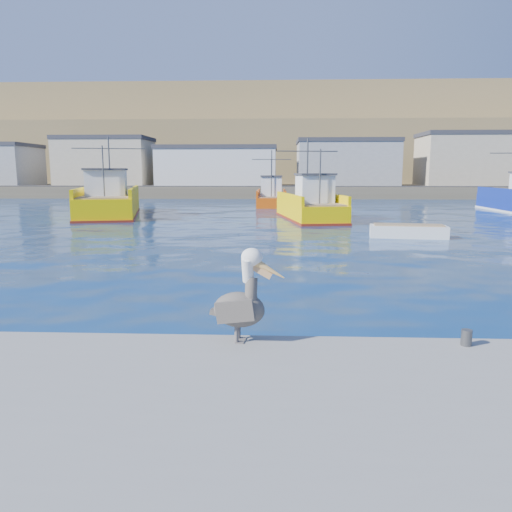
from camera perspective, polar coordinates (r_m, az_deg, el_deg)
The scene contains 8 objects.
ground at distance 12.95m, azimuth 4.71°, elevation -6.95°, with size 260.00×260.00×0.00m, color #071E56.
dock_bollards at distance 9.57m, azimuth 9.15°, elevation -8.99°, with size 36.20×0.20×0.30m.
far_shore at distance 121.73m, azimuth 2.86°, elevation 12.04°, with size 200.00×81.00×24.00m.
trawler_yellow_a at distance 44.55m, azimuth -16.41°, elevation 5.93°, with size 7.50×14.11×6.79m.
trawler_yellow_b at distance 39.39m, azimuth 6.24°, elevation 5.59°, with size 5.30×10.83×6.40m.
boat_orange at distance 54.77m, azimuth 1.77°, elevation 6.78°, with size 4.32×8.25×6.07m.
skiff_mid at distance 29.68m, azimuth 16.99°, elevation 2.60°, with size 4.40×2.05×0.92m.
pelican at distance 9.41m, azimuth -1.64°, elevation -5.26°, with size 1.46×0.69×1.80m.
Camera 1 is at (-0.50, -12.41, 3.67)m, focal length 35.00 mm.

